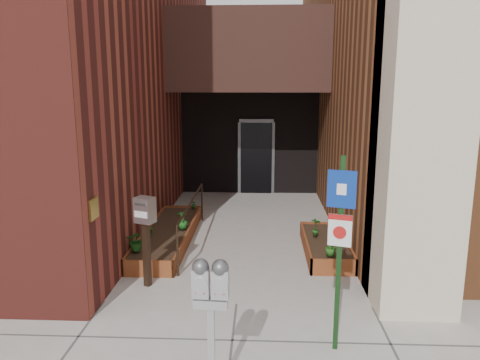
# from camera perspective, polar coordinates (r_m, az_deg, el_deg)

# --- Properties ---
(ground) EXTENTS (80.00, 80.00, 0.00)m
(ground) POSITION_cam_1_polar(r_m,az_deg,el_deg) (7.18, -0.44, -14.91)
(ground) COLOR #9E9991
(ground) RESTS_ON ground
(architecture) EXTENTS (20.00, 14.60, 10.00)m
(architecture) POSITION_cam_1_polar(r_m,az_deg,el_deg) (13.43, 0.37, 19.25)
(architecture) COLOR maroon
(architecture) RESTS_ON ground
(planter_left) EXTENTS (0.90, 3.60, 0.30)m
(planter_left) POSITION_cam_1_polar(r_m,az_deg,el_deg) (9.81, -8.72, -6.77)
(planter_left) COLOR brown
(planter_left) RESTS_ON ground
(planter_right) EXTENTS (0.80, 2.20, 0.30)m
(planter_right) POSITION_cam_1_polar(r_m,az_deg,el_deg) (9.23, 10.37, -8.01)
(planter_right) COLOR brown
(planter_right) RESTS_ON ground
(handrail) EXTENTS (0.04, 3.34, 0.90)m
(handrail) POSITION_cam_1_polar(r_m,az_deg,el_deg) (9.50, -5.93, -3.44)
(handrail) COLOR black
(handrail) RESTS_ON ground
(parking_meter) EXTENTS (0.36, 0.17, 1.59)m
(parking_meter) POSITION_cam_1_polar(r_m,az_deg,el_deg) (4.63, -3.60, -13.76)
(parking_meter) COLOR #B6B6B9
(parking_meter) RESTS_ON ground
(sign_post) EXTENTS (0.32, 0.12, 2.41)m
(sign_post) POSITION_cam_1_polar(r_m,az_deg,el_deg) (5.64, 12.08, -6.48)
(sign_post) COLOR black
(sign_post) RESTS_ON ground
(payment_dropbox) EXTENTS (0.35, 0.31, 1.47)m
(payment_dropbox) POSITION_cam_1_polar(r_m,az_deg,el_deg) (7.55, -11.47, -5.11)
(payment_dropbox) COLOR black
(payment_dropbox) RESTS_ON ground
(shrub_left_a) EXTENTS (0.40, 0.40, 0.37)m
(shrub_left_a) POSITION_cam_1_polar(r_m,az_deg,el_deg) (8.56, -12.50, -7.19)
(shrub_left_a) COLOR #194E16
(shrub_left_a) RESTS_ON planter_left
(shrub_left_b) EXTENTS (0.26, 0.26, 0.33)m
(shrub_left_b) POSITION_cam_1_polar(r_m,az_deg,el_deg) (9.36, -11.12, -5.61)
(shrub_left_b) COLOR #295C1A
(shrub_left_b) RESTS_ON planter_left
(shrub_left_c) EXTENTS (0.26, 0.26, 0.37)m
(shrub_left_c) POSITION_cam_1_polar(r_m,az_deg,el_deg) (9.64, -7.05, -4.85)
(shrub_left_c) COLOR #1B601C
(shrub_left_c) RESTS_ON planter_left
(shrub_left_d) EXTENTS (0.20, 0.20, 0.32)m
(shrub_left_d) POSITION_cam_1_polar(r_m,az_deg,el_deg) (11.14, -5.70, -2.66)
(shrub_left_d) COLOR #175017
(shrub_left_d) RESTS_ON planter_left
(shrub_right_a) EXTENTS (0.25, 0.25, 0.34)m
(shrub_right_a) POSITION_cam_1_polar(r_m,az_deg,el_deg) (8.28, 10.99, -7.91)
(shrub_right_a) COLOR #225618
(shrub_right_a) RESTS_ON planter_right
(shrub_right_b) EXTENTS (0.27, 0.27, 0.37)m
(shrub_right_b) POSITION_cam_1_polar(r_m,az_deg,el_deg) (9.24, 9.21, -5.65)
(shrub_right_b) COLOR #20611B
(shrub_right_b) RESTS_ON planter_right
(shrub_right_c) EXTENTS (0.42, 0.42, 0.34)m
(shrub_right_c) POSITION_cam_1_polar(r_m,az_deg,el_deg) (9.35, 11.44, -5.63)
(shrub_right_c) COLOR #235618
(shrub_right_c) RESTS_ON planter_right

